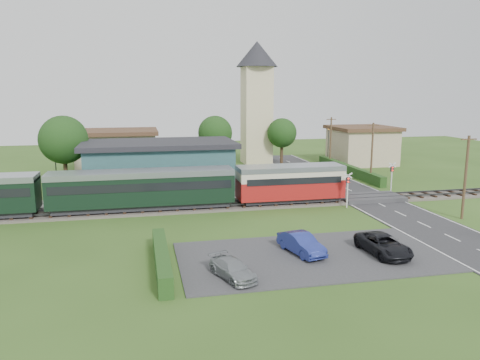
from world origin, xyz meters
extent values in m
plane|color=#2D4C19|center=(0.00, 0.00, 0.00)|extent=(120.00, 120.00, 0.00)
cube|color=#4C443D|center=(0.00, 2.00, 0.10)|extent=(76.00, 3.20, 0.20)
cube|color=#3F3F47|center=(0.00, 1.28, 0.42)|extent=(76.00, 0.08, 0.15)
cube|color=#3F3F47|center=(0.00, 2.72, 0.42)|extent=(76.00, 0.08, 0.15)
cube|color=#28282B|center=(10.00, 0.00, 0.03)|extent=(6.00, 70.00, 0.05)
cube|color=#333335|center=(-1.50, -12.00, 0.04)|extent=(17.00, 9.00, 0.08)
cube|color=#333335|center=(10.00, 2.00, 0.23)|extent=(6.20, 3.40, 0.45)
cube|color=gray|center=(-10.00, 5.20, 0.23)|extent=(30.00, 3.00, 0.45)
cube|color=beige|center=(-18.00, 5.20, 1.65)|extent=(2.00, 2.00, 2.40)
cube|color=#232328|center=(-18.00, 5.20, 2.93)|extent=(2.30, 2.30, 0.15)
cube|color=#306165|center=(-10.00, 11.00, 2.40)|extent=(15.00, 8.00, 4.80)
cube|color=#232328|center=(-10.00, 11.00, 5.05)|extent=(16.00, 9.00, 0.50)
cube|color=#232328|center=(-10.00, 7.06, 1.10)|extent=(1.20, 0.12, 2.20)
cube|color=black|center=(-15.00, 7.06, 2.40)|extent=(1.00, 0.12, 1.20)
cube|color=black|center=(-13.00, 7.06, 2.40)|extent=(1.00, 0.12, 1.20)
cube|color=black|center=(-7.00, 7.06, 2.40)|extent=(1.00, 0.12, 1.20)
cube|color=black|center=(-5.00, 7.06, 2.40)|extent=(1.00, 0.12, 1.20)
cube|color=#232328|center=(1.69, 2.00, 0.59)|extent=(9.00, 2.20, 0.50)
cube|color=#9F1615|center=(1.69, 2.00, 1.59)|extent=(10.00, 2.80, 1.80)
cube|color=beige|center=(1.69, 2.00, 2.84)|extent=(10.00, 2.82, 0.90)
cube|color=black|center=(1.69, 2.00, 2.49)|extent=(9.00, 2.88, 0.60)
cube|color=#8E959F|center=(1.69, 2.00, 3.49)|extent=(10.00, 2.90, 0.45)
cube|color=#232328|center=(-11.91, 2.00, 0.59)|extent=(15.20, 2.20, 0.50)
cube|color=black|center=(-11.91, 2.00, 2.09)|extent=(16.00, 2.80, 2.60)
cube|color=black|center=(-11.91, 2.00, 2.49)|extent=(15.40, 2.86, 0.70)
cube|color=#8E959F|center=(-11.91, 2.00, 3.49)|extent=(16.00, 2.90, 0.50)
cube|color=beige|center=(5.00, 28.00, 7.00)|extent=(4.00, 4.00, 14.00)
cone|color=#232328|center=(5.00, 28.00, 15.80)|extent=(6.00, 6.00, 3.60)
cube|color=tan|center=(-15.00, 25.00, 2.50)|extent=(10.00, 8.00, 5.00)
cube|color=#472D1E|center=(-15.00, 25.00, 5.25)|extent=(10.80, 8.80, 0.50)
cube|color=tan|center=(20.00, 24.00, 2.50)|extent=(8.00, 8.00, 5.00)
cube|color=#472D1E|center=(20.00, 24.00, 5.25)|extent=(8.80, 8.80, 0.50)
cube|color=#193814|center=(-11.00, -12.00, 0.60)|extent=(0.80, 9.00, 1.20)
cube|color=#193814|center=(14.20, 16.00, 0.60)|extent=(0.80, 18.00, 1.20)
cube|color=#193814|center=(-10.00, 15.50, 0.65)|extent=(22.00, 0.80, 1.30)
cylinder|color=#332316|center=(-20.00, 14.00, 2.06)|extent=(0.44, 0.44, 4.12)
sphere|color=#143311|center=(-20.00, 14.00, 5.40)|extent=(5.20, 5.20, 5.20)
cylinder|color=#332316|center=(-2.00, 23.00, 1.93)|extent=(0.44, 0.44, 3.85)
sphere|color=#143311|center=(-2.00, 23.00, 5.04)|extent=(4.60, 4.60, 4.60)
cylinder|color=#332316|center=(8.00, 25.00, 1.79)|extent=(0.44, 0.44, 3.58)
sphere|color=#143311|center=(8.00, 25.00, 4.68)|extent=(4.20, 4.20, 4.20)
cylinder|color=#473321|center=(14.20, -6.00, 3.50)|extent=(0.22, 0.22, 7.00)
cube|color=#473321|center=(14.20, -6.00, 6.70)|extent=(1.40, 0.10, 0.10)
cylinder|color=#473321|center=(14.20, 10.00, 3.50)|extent=(0.22, 0.22, 7.00)
cube|color=#473321|center=(14.20, 10.00, 6.70)|extent=(1.40, 0.10, 0.10)
cylinder|color=#473321|center=(14.20, 22.00, 3.50)|extent=(0.22, 0.22, 7.00)
cube|color=#473321|center=(14.20, 22.00, 6.70)|extent=(1.40, 0.10, 0.10)
cylinder|color=silver|center=(6.40, -0.40, 1.50)|extent=(0.12, 0.12, 3.00)
cube|color=#232328|center=(6.40, -0.40, 2.60)|extent=(0.35, 0.18, 0.55)
sphere|color=#FF190C|center=(6.40, -0.52, 2.75)|extent=(0.14, 0.14, 0.14)
sphere|color=#FF190C|center=(6.40, -0.52, 2.45)|extent=(0.14, 0.14, 0.14)
cube|color=silver|center=(6.40, -0.40, 3.00)|extent=(0.84, 0.05, 0.55)
cube|color=silver|center=(6.40, -0.40, 3.00)|extent=(0.84, 0.05, 0.55)
cylinder|color=silver|center=(13.60, 4.40, 1.50)|extent=(0.12, 0.12, 3.00)
cube|color=#232328|center=(13.60, 4.40, 2.60)|extent=(0.35, 0.18, 0.55)
sphere|color=#FF190C|center=(13.60, 4.28, 2.75)|extent=(0.14, 0.14, 0.14)
sphere|color=#FF190C|center=(13.60, 4.28, 2.45)|extent=(0.14, 0.14, 0.14)
cube|color=silver|center=(13.60, 4.40, 3.00)|extent=(0.84, 0.05, 0.55)
cube|color=silver|center=(13.60, 4.40, 3.00)|extent=(0.84, 0.05, 0.55)
cylinder|color=#3F3F47|center=(-22.00, 20.00, 2.50)|extent=(0.14, 0.14, 5.00)
sphere|color=orange|center=(-22.00, 20.00, 5.00)|extent=(0.30, 0.30, 0.30)
cylinder|color=#3F3F47|center=(16.00, 27.00, 2.50)|extent=(0.14, 0.14, 5.00)
sphere|color=orange|center=(16.00, 27.00, 5.00)|extent=(0.30, 0.30, 0.30)
imported|color=navy|center=(9.44, 10.57, 0.60)|extent=(3.48, 2.09, 1.11)
imported|color=navy|center=(-1.94, -11.41, 0.75)|extent=(2.33, 4.27, 1.33)
imported|color=gray|center=(-7.14, -14.50, 0.61)|extent=(2.63, 3.94, 1.06)
imported|color=black|center=(3.25, -12.67, 0.72)|extent=(2.37, 4.69, 1.27)
imported|color=gray|center=(-2.14, 5.34, 1.23)|extent=(0.61, 0.45, 1.56)
imported|color=gray|center=(-17.77, 5.56, 1.41)|extent=(0.99, 1.12, 1.92)
camera|label=1|loc=(-12.06, -39.13, 10.54)|focal=35.00mm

